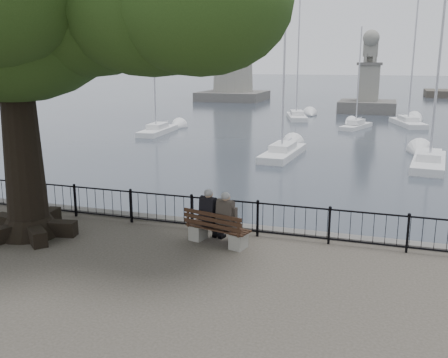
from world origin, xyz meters
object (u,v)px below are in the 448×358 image
at_px(person_right, 228,220).
at_px(lighthouse, 233,16).
at_px(person_left, 211,217).
at_px(lion_monument, 368,92).
at_px(bench, 217,232).

xyz_separation_m(person_right, lighthouse, (-18.43, 60.43, 10.40)).
distance_m(person_left, lion_monument, 48.27).
distance_m(person_left, person_right, 0.55).
relative_size(bench, lion_monument, 0.20).
height_order(person_left, lighthouse, lighthouse).
xyz_separation_m(person_right, lion_monument, (1.57, 48.36, 0.65)).
bearing_deg(bench, lion_monument, 87.76).
xyz_separation_m(lighthouse, lion_monument, (20.00, -12.07, -9.74)).
xyz_separation_m(bench, person_right, (0.32, 0.03, 0.36)).
distance_m(bench, person_left, 0.45).
relative_size(bench, person_left, 1.25).
bearing_deg(person_left, bench, -37.36).
bearing_deg(lighthouse, lion_monument, -31.12).
bearing_deg(person_right, lion_monument, 88.14).
distance_m(person_left, lighthouse, 63.75).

